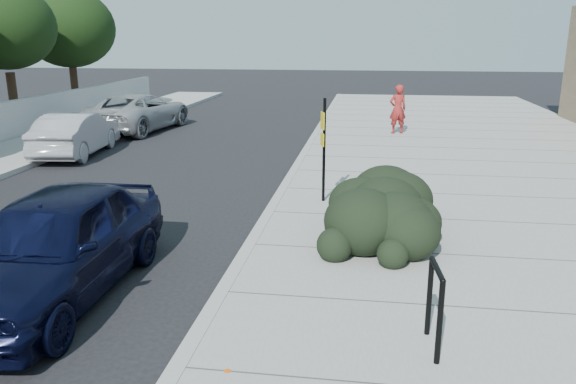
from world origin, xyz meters
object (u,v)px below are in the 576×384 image
bike_rack (435,300)px  suv_silver (139,112)px  wagon_silver (76,134)px  sedan_navy (54,244)px  pedestrian (398,109)px  sign_post (323,143)px

bike_rack → suv_silver: suv_silver is taller
wagon_silver → suv_silver: (0.00, 5.19, 0.06)m
suv_silver → wagon_silver: bearing=96.6°
sedan_navy → suv_silver: (-5.00, 15.09, -0.04)m
wagon_silver → pedestrian: bearing=-161.2°
pedestrian → sedan_navy: bearing=51.1°
wagon_silver → pedestrian: pedestrian is taller
sedan_navy → bike_rack: bearing=-10.7°
wagon_silver → suv_silver: suv_silver is taller
sign_post → sedan_navy: 6.31m
wagon_silver → bike_rack: bearing=127.2°
sedan_navy → wagon_silver: size_ratio=1.11×
pedestrian → wagon_silver: bearing=7.1°
bike_rack → pedestrian: size_ratio=0.57×
sign_post → wagon_silver: (-8.58, 4.75, -0.79)m
bike_rack → pedestrian: bearing=84.8°
wagon_silver → pedestrian: 11.78m
bike_rack → sedan_navy: bearing=165.2°
pedestrian → bike_rack: bearing=71.0°
sign_post → pedestrian: sign_post is taller
suv_silver → sign_post: bearing=137.4°
sign_post → suv_silver: 13.15m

